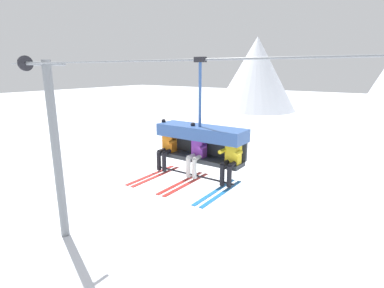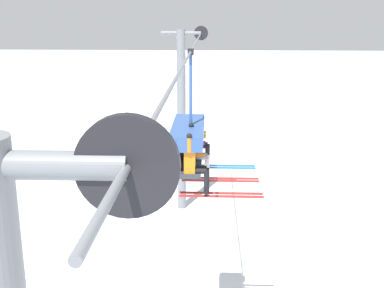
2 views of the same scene
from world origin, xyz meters
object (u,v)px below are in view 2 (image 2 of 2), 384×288
lift_tower_far (182,117)px  skier_yellow (199,140)px  skier_purple (197,150)px  chairlift_chair (187,138)px  skier_orange (196,163)px

lift_tower_far → skier_yellow: size_ratio=4.55×
skier_purple → skier_yellow: size_ratio=1.00×
chairlift_chair → skier_yellow: (0.92, -0.22, -0.30)m
skier_yellow → chairlift_chair: bearing=166.6°
chairlift_chair → lift_tower_far: bearing=4.3°
lift_tower_far → skier_purple: (-9.51, -0.92, 1.31)m
lift_tower_far → chairlift_chair: 9.66m
lift_tower_far → skier_orange: size_ratio=4.55×
lift_tower_far → skier_purple: lift_tower_far is taller
lift_tower_far → skier_yellow: bearing=-173.8°
skier_orange → skier_yellow: (1.85, -0.01, -0.02)m
skier_orange → skier_yellow: 1.85m
lift_tower_far → skier_purple: 9.64m
skier_yellow → skier_purple: bearing=179.6°
lift_tower_far → skier_orange: bearing=-175.0°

